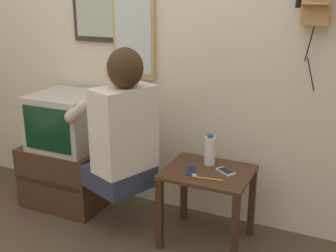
{
  "coord_description": "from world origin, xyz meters",
  "views": [
    {
      "loc": [
        1.18,
        -1.44,
        1.58
      ],
      "look_at": [
        0.14,
        0.79,
        0.77
      ],
      "focal_mm": 45.0,
      "sensor_mm": 36.0,
      "label": 1
    }
  ],
  "objects": [
    {
      "name": "cell_phone_spare",
      "position": [
        0.5,
        0.86,
        0.51
      ],
      "size": [
        0.14,
        0.12,
        0.01
      ],
      "rotation": [
        0.0,
        0.0,
        1.0
      ],
      "color": "silver",
      "rests_on": "side_table"
    },
    {
      "name": "television",
      "position": [
        -0.72,
        0.91,
        0.66
      ],
      "size": [
        0.47,
        0.46,
        0.4
      ],
      "color": "#ADA89E",
      "rests_on": "tv_stand"
    },
    {
      "name": "water_bottle",
      "position": [
        0.37,
        0.94,
        0.6
      ],
      "size": [
        0.07,
        0.07,
        0.2
      ],
      "color": "silver",
      "rests_on": "side_table"
    },
    {
      "name": "tv_stand",
      "position": [
        -0.75,
        0.9,
        0.23
      ],
      "size": [
        0.61,
        0.47,
        0.46
      ],
      "color": "#422819",
      "rests_on": "ground_plane"
    },
    {
      "name": "wall_back",
      "position": [
        0.0,
        1.21,
        1.27
      ],
      "size": [
        6.8,
        0.05,
        2.55
      ],
      "color": "beige",
      "rests_on": "ground_plane"
    },
    {
      "name": "person",
      "position": [
        -0.13,
        0.7,
        0.77
      ],
      "size": [
        0.6,
        0.55,
        0.92
      ],
      "rotation": [
        0.0,
        0.0,
        1.19
      ],
      "color": "#2D3347",
      "rests_on": "ground_plane"
    },
    {
      "name": "toothbrush",
      "position": [
        0.42,
        0.72,
        0.51
      ],
      "size": [
        0.18,
        0.04,
        0.02
      ],
      "rotation": [
        0.0,
        0.0,
        1.71
      ],
      "color": "orange",
      "rests_on": "side_table"
    },
    {
      "name": "cell_phone_held",
      "position": [
        0.3,
        0.78,
        0.51
      ],
      "size": [
        0.1,
        0.14,
        0.01
      ],
      "rotation": [
        0.0,
        0.0,
        0.38
      ],
      "color": "navy",
      "rests_on": "side_table"
    },
    {
      "name": "wall_mirror",
      "position": [
        -0.29,
        1.17,
        1.36
      ],
      "size": [
        0.32,
        0.03,
        0.79
      ],
      "color": "tan"
    },
    {
      "name": "side_table",
      "position": [
        0.4,
        0.84,
        0.4
      ],
      "size": [
        0.53,
        0.44,
        0.5
      ],
      "color": "#422819",
      "rests_on": "ground_plane"
    },
    {
      "name": "framed_picture",
      "position": [
        -0.58,
        1.17,
        1.47
      ],
      "size": [
        0.44,
        0.03,
        0.52
      ],
      "color": "#2D2823"
    }
  ]
}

